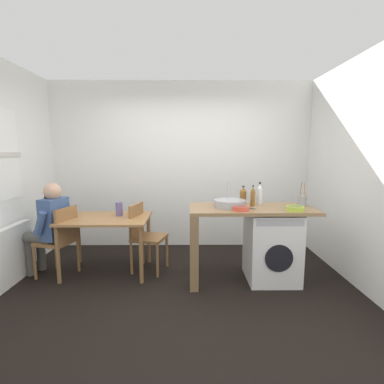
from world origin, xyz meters
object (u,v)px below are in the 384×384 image
bottle_clear_small (260,195)px  colander (295,208)px  chair_opposite (144,233)px  bottle_tall_green (243,196)px  seated_person (49,224)px  washing_machine (272,246)px  chair_person_seat (61,238)px  bottle_squat_brown (253,197)px  vase (119,209)px  dining_table (106,225)px  mixing_bowl (241,208)px  utensil_crock (302,201)px

bottle_clear_small → colander: (0.32, -0.37, -0.10)m
chair_opposite → bottle_tall_green: (1.29, -0.12, 0.52)m
seated_person → washing_machine: size_ratio=1.40×
colander → chair_opposite: bearing=163.9°
chair_person_seat → bottle_squat_brown: 2.47m
bottle_squat_brown → colander: size_ratio=1.30×
bottle_tall_green → bottle_squat_brown: bearing=-50.9°
seated_person → vase: size_ratio=6.55×
dining_table → bottle_tall_green: bottle_tall_green is taller
bottle_clear_small → mixing_bowl: 0.47m
chair_opposite → vase: (-0.33, 0.03, 0.32)m
dining_table → colander: colander is taller
vase → bottle_clear_small: bearing=-5.7°
bottle_tall_green → mixing_bowl: 0.41m
chair_person_seat → bottle_tall_green: bottle_tall_green is taller
chair_opposite → bottle_tall_green: 1.39m
bottle_tall_green → colander: bottle_tall_green is taller
bottle_tall_green → bottle_squat_brown: (0.10, -0.12, 0.01)m
chair_opposite → bottle_squat_brown: 1.50m
seated_person → utensil_crock: (3.17, -0.11, 0.32)m
dining_table → chair_person_seat: chair_person_seat is taller
bottle_clear_small → colander: bearing=-49.3°
vase → colander: bearing=-14.5°
bottle_clear_small → bottle_tall_green: bearing=170.4°
bottle_squat_brown → chair_person_seat: bearing=178.9°
chair_opposite → washing_machine: size_ratio=1.05×
bottle_tall_green → chair_person_seat: bearing=-178.2°
chair_person_seat → bottle_squat_brown: size_ratio=3.45×
chair_person_seat → utensil_crock: 3.06m
dining_table → chair_opposite: size_ratio=1.22×
chair_person_seat → bottle_tall_green: bearing=-71.7°
seated_person → colander: size_ratio=6.00×
bottle_tall_green → vase: (-1.62, 0.15, -0.20)m
colander → bottle_squat_brown: bearing=146.0°
chair_opposite → washing_machine: (1.62, -0.31, -0.08)m
dining_table → seated_person: bearing=-173.9°
washing_machine → bottle_tall_green: size_ratio=3.63×
washing_machine → colander: 0.59m
mixing_bowl → utensil_crock: utensil_crock is taller
bottle_tall_green → colander: bearing=-37.9°
dining_table → mixing_bowl: size_ratio=5.88×
chair_person_seat → vase: (0.70, 0.22, 0.32)m
chair_opposite → utensil_crock: utensil_crock is taller
chair_opposite → seated_person: size_ratio=0.75×
vase → bottle_tall_green: bearing=-5.3°
bottle_squat_brown → utensil_crock: (0.60, -0.02, -0.05)m
bottle_squat_brown → colander: bottle_squat_brown is taller
chair_person_seat → colander: 2.89m
washing_machine → bottle_tall_green: (-0.33, 0.19, 0.60)m
dining_table → washing_machine: washing_machine is taller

